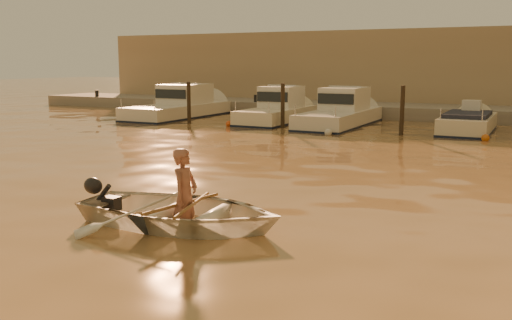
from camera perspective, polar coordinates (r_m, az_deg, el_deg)
The scene contains 19 objects.
ground_plane at distance 11.05m, azimuth -0.86°, elevation -5.55°, with size 160.00×160.00×0.00m, color brown.
dinghy at distance 10.37m, azimuth -7.57°, elevation -5.08°, with size 2.73×3.83×0.79m, color silver.
person at distance 10.25m, azimuth -7.12°, elevation -3.60°, with size 0.63×0.41×1.72m, color #915A48.
outboard_motor at distance 11.16m, azimuth -14.32°, elevation -4.22°, with size 0.90×0.40×0.70m, color black, non-canonical shape.
oar_port at distance 10.21m, azimuth -6.36°, elevation -4.45°, with size 0.06×0.06×2.10m, color brown.
oar_starboard at distance 10.31m, azimuth -7.35°, elevation -4.34°, with size 0.06×0.06×2.10m, color brown.
moored_boat_0 at distance 31.04m, azimuth -7.81°, elevation 5.41°, with size 2.51×7.90×1.75m, color silver, non-canonical shape.
moored_boat_1 at distance 28.12m, azimuth 2.09°, elevation 5.06°, with size 2.11×6.33×1.75m, color #EDE1C7, non-canonical shape.
moored_boat_2 at distance 26.92m, azimuth 8.37°, elevation 4.75°, with size 2.24×7.51×1.75m, color silver, non-canonical shape.
moored_boat_3 at distance 25.73m, azimuth 20.40°, elevation 3.12°, with size 1.91×5.58×0.95m, color beige, non-canonical shape.
piling_0 at distance 27.98m, azimuth -6.73°, elevation 5.54°, with size 0.18×0.18×2.20m, color #2D2319.
piling_1 at distance 25.56m, azimuth 2.68°, elevation 5.20°, with size 0.18×0.18×2.20m, color #2D2319.
piling_2 at distance 23.88m, azimuth 14.39°, elevation 4.59°, with size 0.18×0.18×2.20m, color #2D2319.
fender_a at distance 29.16m, azimuth -11.10°, elevation 4.01°, with size 0.30×0.30×0.30m, color silver.
fender_b at distance 26.48m, azimuth -2.71°, elevation 3.62°, with size 0.30×0.30×0.30m, color #D04B18.
fender_c at distance 23.37m, azimuth 7.23°, elevation 2.74°, with size 0.30×0.30×0.30m, color silver.
fender_d at distance 23.15m, azimuth 21.97°, elevation 2.04°, with size 0.30×0.30×0.30m, color #C45C17.
quay at distance 31.45m, azimuth 17.80°, elevation 4.23°, with size 52.00×4.00×1.00m, color gray.
waterfront_building at distance 36.77m, azimuth 19.40°, elevation 8.39°, with size 46.00×7.00×4.80m, color #9E8466.
Camera 1 is at (4.98, -9.42, 2.91)m, focal length 40.00 mm.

